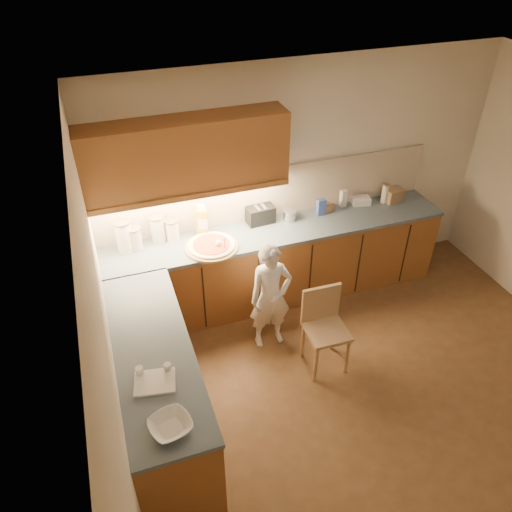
% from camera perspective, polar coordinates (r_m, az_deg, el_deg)
% --- Properties ---
extents(room, '(4.54, 4.50, 2.62)m').
position_cam_1_polar(room, '(3.88, 17.25, 0.53)').
color(room, brown).
rests_on(room, ground).
extents(l_counter, '(3.77, 2.62, 0.92)m').
position_cam_1_polar(l_counter, '(5.14, -1.47, -4.84)').
color(l_counter, '#91592A').
rests_on(l_counter, ground).
extents(backsplash, '(3.75, 0.02, 0.58)m').
position_cam_1_polar(backsplash, '(5.44, 1.53, 7.26)').
color(backsplash, beige).
rests_on(backsplash, l_counter).
extents(upper_cabinets, '(1.95, 0.36, 0.73)m').
position_cam_1_polar(upper_cabinets, '(4.80, -7.98, 11.32)').
color(upper_cabinets, '#91592A').
rests_on(upper_cabinets, ground).
extents(pizza_on_board, '(0.54, 0.54, 0.22)m').
position_cam_1_polar(pizza_on_board, '(5.06, -5.08, 1.15)').
color(pizza_on_board, tan).
rests_on(pizza_on_board, l_counter).
extents(child, '(0.44, 0.29, 1.19)m').
position_cam_1_polar(child, '(4.95, 1.67, -4.66)').
color(child, silver).
rests_on(child, ground).
extents(wooden_chair, '(0.40, 0.40, 0.86)m').
position_cam_1_polar(wooden_chair, '(4.86, 7.78, -7.60)').
color(wooden_chair, tan).
rests_on(wooden_chair, ground).
extents(mixing_bowl, '(0.34, 0.34, 0.07)m').
position_cam_1_polar(mixing_bowl, '(3.55, -9.74, -18.59)').
color(mixing_bowl, white).
rests_on(mixing_bowl, l_counter).
extents(canister_a, '(0.17, 0.17, 0.34)m').
position_cam_1_polar(canister_a, '(5.09, -14.86, 2.21)').
color(canister_a, white).
rests_on(canister_a, l_counter).
extents(canister_b, '(0.14, 0.14, 0.25)m').
position_cam_1_polar(canister_b, '(5.12, -13.66, 1.97)').
color(canister_b, beige).
rests_on(canister_b, l_counter).
extents(canister_c, '(0.16, 0.16, 0.30)m').
position_cam_1_polar(canister_c, '(5.18, -11.17, 3.11)').
color(canister_c, beige).
rests_on(canister_c, l_counter).
extents(canister_d, '(0.14, 0.14, 0.23)m').
position_cam_1_polar(canister_d, '(5.19, -9.56, 2.98)').
color(canister_d, white).
rests_on(canister_d, l_counter).
extents(oil_jug, '(0.14, 0.12, 0.35)m').
position_cam_1_polar(oil_jug, '(5.21, -6.19, 3.97)').
color(oil_jug, '#AF9823').
rests_on(oil_jug, l_counter).
extents(toaster, '(0.31, 0.19, 0.19)m').
position_cam_1_polar(toaster, '(5.41, 0.52, 4.74)').
color(toaster, black).
rests_on(toaster, l_counter).
extents(steel_pot, '(0.16, 0.16, 0.12)m').
position_cam_1_polar(steel_pot, '(5.49, 3.87, 4.70)').
color(steel_pot, '#B3B4B8').
rests_on(steel_pot, l_counter).
extents(blue_box, '(0.10, 0.07, 0.19)m').
position_cam_1_polar(blue_box, '(5.60, 7.45, 5.58)').
color(blue_box, '#3752A6').
rests_on(blue_box, l_counter).
extents(card_box_a, '(0.16, 0.13, 0.10)m').
position_cam_1_polar(card_box_a, '(5.70, 8.15, 5.53)').
color(card_box_a, '#AA7F5B').
rests_on(card_box_a, l_counter).
extents(white_bottle, '(0.07, 0.07, 0.20)m').
position_cam_1_polar(white_bottle, '(5.80, 9.92, 6.52)').
color(white_bottle, white).
rests_on(white_bottle, l_counter).
extents(flat_pack, '(0.23, 0.18, 0.08)m').
position_cam_1_polar(flat_pack, '(5.92, 11.88, 6.23)').
color(flat_pack, silver).
rests_on(flat_pack, l_counter).
extents(tall_jar, '(0.08, 0.08, 0.24)m').
position_cam_1_polar(tall_jar, '(5.97, 14.50, 6.97)').
color(tall_jar, white).
rests_on(tall_jar, l_counter).
extents(card_box_b, '(0.22, 0.18, 0.16)m').
position_cam_1_polar(card_box_b, '(6.04, 15.44, 6.73)').
color(card_box_b, '#A38258').
rests_on(card_box_b, l_counter).
extents(dough_cloth, '(0.34, 0.29, 0.02)m').
position_cam_1_polar(dough_cloth, '(3.84, -11.50, -13.93)').
color(dough_cloth, silver).
rests_on(dough_cloth, l_counter).
extents(spice_jar_a, '(0.07, 0.07, 0.08)m').
position_cam_1_polar(spice_jar_a, '(3.89, -13.15, -12.72)').
color(spice_jar_a, white).
rests_on(spice_jar_a, l_counter).
extents(spice_jar_b, '(0.08, 0.08, 0.08)m').
position_cam_1_polar(spice_jar_b, '(3.87, -10.07, -12.47)').
color(spice_jar_b, silver).
rests_on(spice_jar_b, l_counter).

